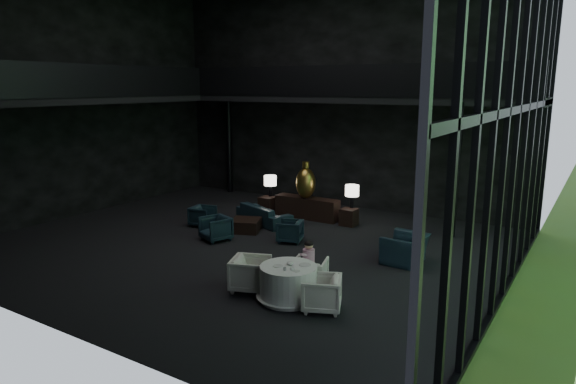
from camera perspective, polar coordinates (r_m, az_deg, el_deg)
The scene contains 34 objects.
floor at distance 14.76m, azimuth -5.06°, elevation -5.87°, with size 14.00×12.00×0.02m, color black.
wall_back at distance 19.18m, azimuth 5.79°, elevation 10.34°, with size 14.00×0.04×8.00m, color black.
wall_front at distance 10.01m, azimuth -26.95°, elevation 7.87°, with size 14.00×0.04×8.00m, color black.
wall_left at distance 19.16m, azimuth -22.46°, elevation 9.52°, with size 0.04×12.00×8.00m, color black.
curtain_wall at distance 11.29m, azimuth 24.25°, elevation 8.41°, with size 0.20×12.00×8.00m, color black, non-canonical shape.
mezzanine_left at distance 18.35m, azimuth -20.61°, elevation 9.60°, with size 2.00×12.00×0.25m, color black.
mezzanine_back at distance 17.85m, azimuth 7.25°, elevation 10.21°, with size 12.00×2.00×0.25m, color black.
railing_left at distance 17.56m, azimuth -18.73°, elevation 11.62°, with size 0.06×12.00×1.00m, color black.
railing_back at distance 16.94m, azimuth 5.84°, elevation 12.19°, with size 12.00×0.06×1.00m, color black.
column_nw at distance 21.78m, azimuth -6.58°, elevation 5.21°, with size 0.24×0.24×4.00m, color black.
column_ne at distance 15.81m, azimuth 18.06°, elevation 2.24°, with size 0.24×0.24×4.00m, color black.
console at distance 17.50m, azimuth 2.13°, elevation -1.77°, with size 2.28×0.52×0.73m, color black.
bronze_urn at distance 17.23m, azimuth 1.98°, elevation 1.05°, with size 0.66×0.66×1.24m.
side_table_left at distance 18.32m, azimuth -2.28°, elevation -1.42°, with size 0.51×0.51×0.56m, color black.
table_lamp_left at distance 18.29m, azimuth -1.98°, elevation 1.18°, with size 0.44×0.44×0.75m.
side_table_right at distance 16.76m, azimuth 6.77°, elevation -2.78°, with size 0.50×0.50×0.55m, color black.
table_lamp_right at distance 16.75m, azimuth 7.13°, elevation 0.04°, with size 0.45×0.45×0.75m.
sofa at distance 16.87m, azimuth -2.69°, elevation -2.10°, with size 2.14×0.63×0.84m, color #192532.
lounge_armchair_west at distance 16.77m, azimuth -9.45°, elevation -2.64°, with size 0.64×0.60×0.66m, color #121E30.
lounge_armchair_east at distance 14.89m, azimuth 0.20°, elevation -4.39°, with size 0.62×0.58×0.63m, color black.
lounge_armchair_south at distance 15.17m, azimuth -8.06°, elevation -3.90°, with size 0.76×0.72×0.79m, color #152940.
window_armchair at distance 13.46m, azimuth 12.91°, elevation -5.59°, with size 1.17×0.76×1.02m, color black.
coffee_table at distance 16.04m, azimuth -4.71°, elevation -3.70°, with size 0.86×0.86×0.38m, color black.
dining_table at distance 11.00m, azimuth 0.05°, elevation -10.29°, with size 1.37×1.37×0.75m.
dining_chair_north at distance 11.65m, azimuth 2.47°, elevation -8.89°, with size 0.68×0.64×0.70m, color #A9A8A7.
dining_chair_east at distance 10.54m, azimuth 3.74°, elevation -10.97°, with size 0.76×0.71×0.78m, color beige.
dining_chair_west at distance 11.49m, azimuth -4.19°, elevation -8.76°, with size 0.85×0.80×0.87m, color #B2AE9C.
child at distance 11.67m, azimuth 2.32°, elevation -6.83°, with size 0.27×0.27×0.58m.
plate_a at distance 10.84m, azimuth -1.13°, elevation -8.22°, with size 0.21×0.21×0.01m, color white.
plate_b at distance 10.91m, azimuth 1.89°, elevation -8.08°, with size 0.24×0.24×0.02m, color white.
saucer at distance 10.56m, azimuth 0.98°, elevation -8.77°, with size 0.14×0.14×0.01m, color white.
coffee_cup at distance 10.61m, azimuth 0.48°, elevation -8.45°, with size 0.09×0.09×0.06m, color white.
cereal_bowl at distance 10.90m, azimuth 0.23°, elevation -7.93°, with size 0.15×0.15×0.07m, color white.
cream_pot at distance 10.59m, azimuth -0.37°, elevation -8.55°, with size 0.06×0.06×0.07m, color #99999E.
Camera 1 is at (8.56, -11.16, 4.46)m, focal length 32.00 mm.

